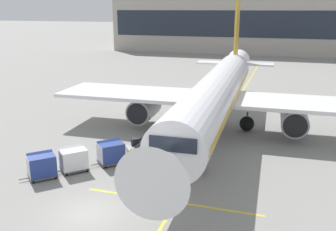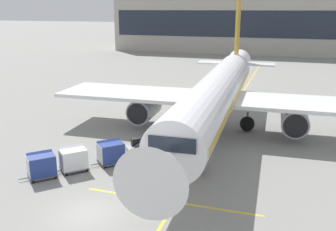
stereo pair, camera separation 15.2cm
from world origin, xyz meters
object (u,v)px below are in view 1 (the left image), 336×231
(baggage_cart_third, at_px, (42,165))
(parked_airplane, at_px, (217,94))
(belt_loader, at_px, (149,144))
(ground_crew_by_carts, at_px, (132,157))
(baggage_cart_lead, at_px, (111,152))
(ground_crew_by_loader, at_px, (147,153))
(ground_crew_marshaller, at_px, (156,148))
(safety_cone_engine_keepout, at_px, (166,124))
(baggage_cart_second, at_px, (73,159))

(baggage_cart_third, bearing_deg, parked_airplane, 55.73)
(belt_loader, relative_size, ground_crew_by_carts, 2.78)
(baggage_cart_third, relative_size, ground_crew_by_carts, 1.46)
(belt_loader, relative_size, baggage_cart_lead, 1.90)
(baggage_cart_third, height_order, ground_crew_by_loader, baggage_cart_third)
(parked_airplane, distance_m, ground_crew_marshaller, 10.24)
(safety_cone_engine_keepout, bearing_deg, ground_crew_by_carts, -86.24)
(baggage_cart_lead, bearing_deg, baggage_cart_third, -133.25)
(ground_crew_by_carts, bearing_deg, baggage_cart_third, -149.01)
(ground_crew_by_loader, distance_m, safety_cone_engine_keepout, 10.31)
(safety_cone_engine_keepout, bearing_deg, baggage_cart_second, -104.86)
(ground_crew_by_loader, bearing_deg, baggage_cart_third, -145.10)
(baggage_cart_third, distance_m, ground_crew_marshaller, 9.09)
(parked_airplane, distance_m, baggage_cart_second, 16.12)
(baggage_cart_second, height_order, baggage_cart_third, same)
(ground_crew_marshaller, bearing_deg, baggage_cart_lead, -149.73)
(baggage_cart_third, height_order, ground_crew_by_carts, baggage_cart_third)
(parked_airplane, distance_m, baggage_cart_third, 18.49)
(ground_crew_by_carts, bearing_deg, parked_airplane, 68.80)
(baggage_cart_second, height_order, safety_cone_engine_keepout, baggage_cart_second)
(belt_loader, bearing_deg, parked_airplane, 61.70)
(parked_airplane, xyz_separation_m, baggage_cart_third, (-10.28, -15.09, -2.92))
(belt_loader, distance_m, baggage_cart_third, 9.19)
(baggage_cart_third, bearing_deg, ground_crew_marshaller, 40.07)
(parked_airplane, xyz_separation_m, ground_crew_by_carts, (-4.51, -11.62, -2.93))
(ground_crew_by_loader, height_order, ground_crew_marshaller, same)
(parked_airplane, relative_size, baggage_cart_third, 17.27)
(baggage_cart_lead, height_order, ground_crew_by_carts, baggage_cart_lead)
(parked_airplane, bearing_deg, ground_crew_marshaller, -109.80)
(ground_crew_by_carts, height_order, ground_crew_marshaller, same)
(belt_loader, bearing_deg, ground_crew_marshaller, -48.67)
(baggage_cart_lead, xyz_separation_m, ground_crew_by_carts, (2.03, -0.51, -0.00))
(belt_loader, relative_size, baggage_cart_second, 1.90)
(parked_airplane, relative_size, ground_crew_marshaller, 25.24)
(ground_crew_marshaller, bearing_deg, baggage_cart_second, -143.17)
(ground_crew_by_carts, height_order, safety_cone_engine_keepout, ground_crew_by_carts)
(baggage_cart_third, distance_m, safety_cone_engine_keepout, 15.64)
(baggage_cart_third, bearing_deg, belt_loader, 49.76)
(baggage_cart_second, distance_m, ground_crew_by_loader, 5.78)
(belt_loader, relative_size, baggage_cart_third, 1.90)
(baggage_cart_third, xyz_separation_m, ground_crew_by_carts, (5.77, 3.47, -0.00))
(baggage_cart_lead, bearing_deg, ground_crew_marshaller, 30.27)
(baggage_cart_third, height_order, safety_cone_engine_keepout, baggage_cart_third)
(parked_airplane, height_order, ground_crew_marshaller, parked_airplane)
(belt_loader, relative_size, safety_cone_engine_keepout, 6.50)
(parked_airplane, distance_m, belt_loader, 9.65)
(baggage_cart_second, xyz_separation_m, ground_crew_by_carts, (4.18, 1.64, -0.00))
(ground_crew_marshaller, bearing_deg, ground_crew_by_loader, -104.29)
(safety_cone_engine_keepout, bearing_deg, baggage_cart_lead, -96.79)
(belt_loader, bearing_deg, baggage_cart_lead, -125.84)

